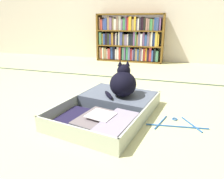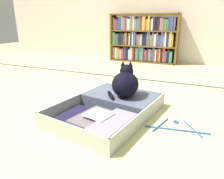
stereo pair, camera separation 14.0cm
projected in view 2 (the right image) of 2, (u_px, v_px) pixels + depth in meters
name	position (u px, v px, depth m)	size (l,w,h in m)	color
ground_plane	(89.00, 115.00, 1.56)	(10.00, 10.00, 0.00)	#C0BD86
tatami_border	(133.00, 78.00, 2.54)	(4.80, 0.05, 0.00)	#384835
bookshelf	(143.00, 39.00, 3.47)	(1.15, 0.24, 0.80)	brown
open_suitcase	(113.00, 107.00, 1.57)	(0.72, 0.92, 0.11)	#B4BAA7
black_cat	(125.00, 83.00, 1.60)	(0.29, 0.28, 0.28)	black
clothes_hanger	(176.00, 127.00, 1.37)	(0.41, 0.24, 0.01)	#25579A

